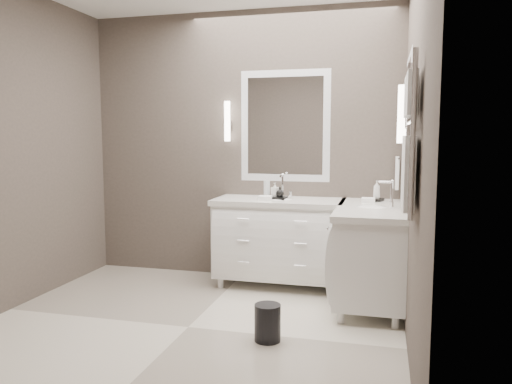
% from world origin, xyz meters
% --- Properties ---
extents(floor, '(3.20, 3.00, 0.01)m').
position_xyz_m(floor, '(0.00, 0.00, -0.01)').
color(floor, silver).
rests_on(floor, ground).
extents(wall_back, '(3.20, 0.01, 2.70)m').
position_xyz_m(wall_back, '(0.00, 1.50, 1.35)').
color(wall_back, '#49413B').
rests_on(wall_back, floor).
extents(wall_front, '(3.20, 0.01, 2.70)m').
position_xyz_m(wall_front, '(0.00, -1.50, 1.35)').
color(wall_front, '#49413B').
rests_on(wall_front, floor).
extents(wall_left, '(0.01, 3.00, 2.70)m').
position_xyz_m(wall_left, '(-1.60, 0.00, 1.35)').
color(wall_left, '#49413B').
rests_on(wall_left, floor).
extents(wall_right, '(0.01, 3.00, 2.70)m').
position_xyz_m(wall_right, '(1.60, 0.00, 1.35)').
color(wall_right, '#49413B').
rests_on(wall_right, floor).
extents(vanity_back, '(1.24, 0.59, 0.97)m').
position_xyz_m(vanity_back, '(0.45, 1.23, 0.49)').
color(vanity_back, white).
rests_on(vanity_back, floor).
extents(vanity_right, '(0.59, 1.24, 0.97)m').
position_xyz_m(vanity_right, '(1.33, 0.90, 0.49)').
color(vanity_right, white).
rests_on(vanity_right, floor).
extents(mirror_back, '(0.90, 0.02, 1.10)m').
position_xyz_m(mirror_back, '(0.45, 1.49, 1.55)').
color(mirror_back, white).
rests_on(mirror_back, wall_back).
extents(mirror_right, '(0.02, 0.90, 1.10)m').
position_xyz_m(mirror_right, '(1.59, 0.80, 1.55)').
color(mirror_right, white).
rests_on(mirror_right, wall_right).
extents(sconce_back, '(0.06, 0.06, 0.40)m').
position_xyz_m(sconce_back, '(-0.13, 1.43, 1.59)').
color(sconce_back, white).
rests_on(sconce_back, wall_back).
extents(sconce_right, '(0.06, 0.06, 0.40)m').
position_xyz_m(sconce_right, '(1.53, 0.22, 1.59)').
color(sconce_right, white).
rests_on(sconce_right, wall_right).
extents(towel_bar_corner, '(0.03, 0.22, 0.30)m').
position_xyz_m(towel_bar_corner, '(1.54, 1.36, 1.12)').
color(towel_bar_corner, white).
rests_on(towel_bar_corner, wall_right).
extents(towel_ladder, '(0.06, 0.58, 0.90)m').
position_xyz_m(towel_ladder, '(1.55, -0.40, 1.39)').
color(towel_ladder, white).
rests_on(towel_ladder, wall_right).
extents(waste_bin, '(0.22, 0.22, 0.26)m').
position_xyz_m(waste_bin, '(0.64, -0.10, 0.13)').
color(waste_bin, black).
rests_on(waste_bin, floor).
extents(amenity_tray_back, '(0.18, 0.15, 0.03)m').
position_xyz_m(amenity_tray_back, '(0.44, 1.21, 0.86)').
color(amenity_tray_back, black).
rests_on(amenity_tray_back, vanity_back).
extents(amenity_tray_right, '(0.15, 0.17, 0.02)m').
position_xyz_m(amenity_tray_right, '(1.36, 1.31, 0.86)').
color(amenity_tray_right, black).
rests_on(amenity_tray_right, vanity_right).
extents(water_bottle, '(0.07, 0.07, 0.17)m').
position_xyz_m(water_bottle, '(0.32, 1.26, 0.94)').
color(water_bottle, silver).
rests_on(water_bottle, vanity_back).
extents(soap_bottle_a, '(0.07, 0.07, 0.13)m').
position_xyz_m(soap_bottle_a, '(0.41, 1.23, 0.94)').
color(soap_bottle_a, white).
rests_on(soap_bottle_a, amenity_tray_back).
extents(soap_bottle_b, '(0.09, 0.09, 0.10)m').
position_xyz_m(soap_bottle_b, '(0.47, 1.18, 0.92)').
color(soap_bottle_b, black).
rests_on(soap_bottle_b, amenity_tray_back).
extents(soap_bottle_c, '(0.07, 0.08, 0.17)m').
position_xyz_m(soap_bottle_c, '(1.36, 1.31, 0.96)').
color(soap_bottle_c, white).
rests_on(soap_bottle_c, amenity_tray_right).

